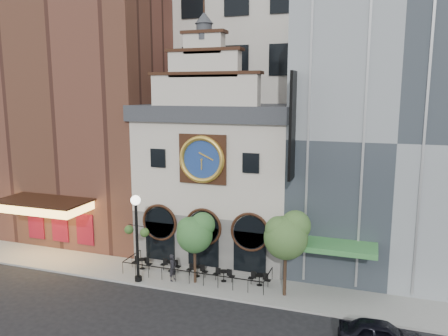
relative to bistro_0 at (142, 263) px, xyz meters
name	(u,v)px	position (x,y,z in m)	size (l,w,h in m)	color
ground	(182,293)	(4.42, -2.47, -0.61)	(120.00, 120.00, 0.00)	black
sidewalk	(196,277)	(4.42, 0.03, -0.54)	(44.00, 5.00, 0.15)	gray
clock_building	(221,175)	(4.42, 5.35, 6.07)	(12.60, 8.78, 18.65)	#605E5B
theater_building	(96,100)	(-8.58, 7.48, 11.99)	(14.00, 15.60, 25.00)	brown
retail_building	(393,135)	(17.41, 7.51, 9.53)	(14.00, 14.40, 20.00)	gray
office_tower	(260,26)	(4.42, 17.53, 19.39)	(20.00, 16.00, 40.00)	beige
cafe_railing	(196,271)	(4.42, 0.03, -0.01)	(10.60, 2.60, 0.90)	black
bistro_0	(142,263)	(0.00, 0.00, 0.00)	(1.58, 0.68, 0.90)	black
bistro_1	(171,265)	(2.24, 0.27, 0.00)	(1.58, 0.68, 0.90)	black
bistro_2	(197,270)	(4.47, 0.04, 0.00)	(1.58, 0.68, 0.90)	black
bistro_3	(224,275)	(6.56, -0.10, 0.00)	(1.58, 0.68, 0.90)	black
bistro_4	(259,279)	(9.10, 0.08, 0.00)	(1.58, 0.68, 0.90)	black
car_right	(381,335)	(16.96, -4.92, 0.14)	(1.78, 4.42, 1.51)	black
pedestrian	(173,267)	(3.10, -1.12, 0.50)	(0.70, 0.46, 1.92)	black
lamppost	(137,229)	(0.83, -2.01, 3.38)	(1.97, 0.83, 6.21)	black
tree_left	(195,232)	(4.76, -0.88, 3.22)	(2.61, 2.51, 5.03)	#382619
tree_right	(287,234)	(11.07, -0.77, 3.71)	(2.96, 2.85, 5.70)	#382619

